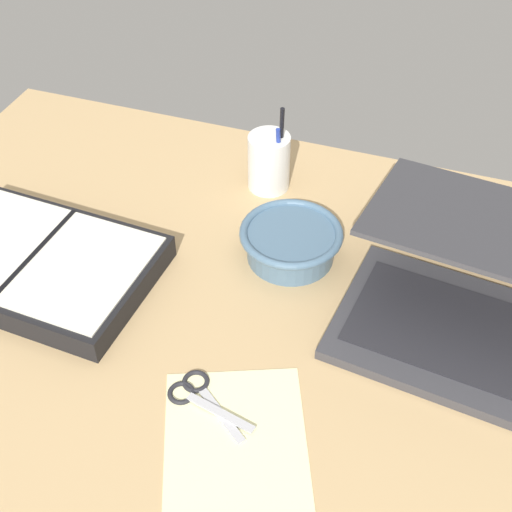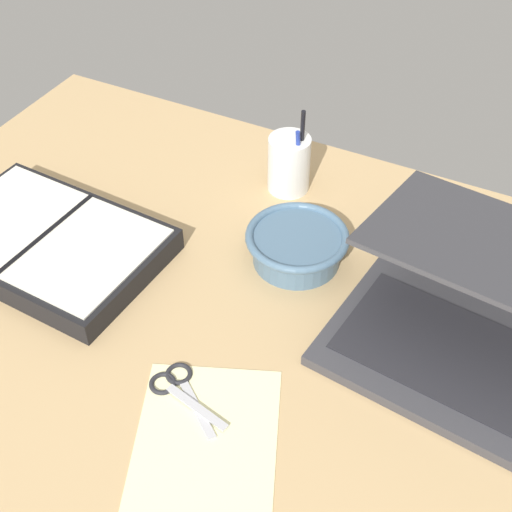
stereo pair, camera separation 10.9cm
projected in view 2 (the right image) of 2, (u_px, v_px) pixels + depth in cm
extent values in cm
cube|color=tan|center=(241.00, 327.00, 109.59)|extent=(140.00, 100.00, 2.00)
cube|color=#38383D|center=(449.00, 356.00, 103.12)|extent=(37.56, 28.85, 1.80)
cube|color=#232328|center=(450.00, 352.00, 102.42)|extent=(32.59, 21.41, 0.24)
cube|color=#38383D|center=(495.00, 247.00, 100.52)|extent=(37.54, 28.71, 4.32)
cube|color=silver|center=(494.00, 249.00, 100.28)|extent=(34.47, 25.86, 3.49)
cylinder|color=slate|center=(297.00, 248.00, 117.39)|extent=(14.52, 14.52, 5.17)
torus|color=slate|center=(297.00, 237.00, 115.62)|extent=(17.08, 17.08, 1.37)
cylinder|color=white|center=(289.00, 164.00, 129.78)|extent=(7.73, 7.73, 10.76)
cylinder|color=black|center=(301.00, 148.00, 127.28)|extent=(1.44, 2.12, 16.01)
cylinder|color=#233899|center=(299.00, 160.00, 127.49)|extent=(1.10, 2.15, 12.61)
cube|color=black|center=(49.00, 244.00, 118.89)|extent=(38.79, 27.13, 4.14)
cube|color=silver|center=(6.00, 216.00, 120.68)|extent=(18.68, 23.80, 0.30)
cube|color=silver|center=(89.00, 253.00, 114.06)|extent=(18.68, 23.80, 0.30)
cube|color=black|center=(46.00, 234.00, 117.27)|extent=(2.14, 22.83, 0.30)
cube|color=#B7B7BC|center=(197.00, 407.00, 97.05)|extent=(10.58, 3.49, 0.30)
cube|color=#B7B7BC|center=(197.00, 409.00, 97.26)|extent=(9.20, 7.28, 0.30)
torus|color=#232328|center=(163.00, 384.00, 100.30)|extent=(3.90, 3.90, 0.70)
torus|color=#232328|center=(179.00, 374.00, 101.53)|extent=(3.90, 3.90, 0.70)
cube|color=#F4EFB2|center=(204.00, 453.00, 92.55)|extent=(27.81, 32.66, 0.16)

